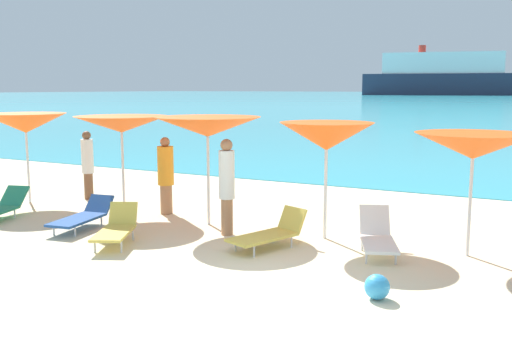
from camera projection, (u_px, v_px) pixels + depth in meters
ground_plane at (408, 190)px, 16.66m from camera, size 50.00×100.00×0.30m
umbrella_0 at (25, 123)px, 13.83m from camera, size 2.15×2.15×2.24m
umbrella_1 at (121, 124)px, 12.63m from camera, size 2.26×2.26×2.24m
umbrella_2 at (208, 127)px, 11.56m from camera, size 2.35×2.35×2.27m
umbrella_3 at (327, 137)px, 10.48m from camera, size 1.86×1.86×2.23m
umbrella_4 at (473, 146)px, 9.36m from camera, size 2.03×2.03×2.12m
lounge_chair_0 at (377, 236)px, 9.69m from camera, size 1.04×1.55×0.74m
lounge_chair_2 at (270, 233)px, 10.08m from camera, size 1.07×1.62×0.66m
lounge_chair_7 at (116, 228)px, 10.32m from camera, size 1.08×1.48×0.68m
lounge_chair_8 at (83, 216)px, 11.48m from camera, size 0.81×1.67×0.57m
beachgoer_0 at (166, 174)px, 12.74m from camera, size 0.37×0.37×1.76m
beachgoer_1 at (227, 184)px, 10.88m from camera, size 0.31×0.31×1.89m
beachgoer_2 at (88, 163)px, 14.46m from camera, size 0.30×0.30×1.77m
beach_ball at (377, 287)px, 7.63m from camera, size 0.35×0.35×0.35m
cruise_ship at (441, 76)px, 231.60m from camera, size 63.96×20.81×20.49m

